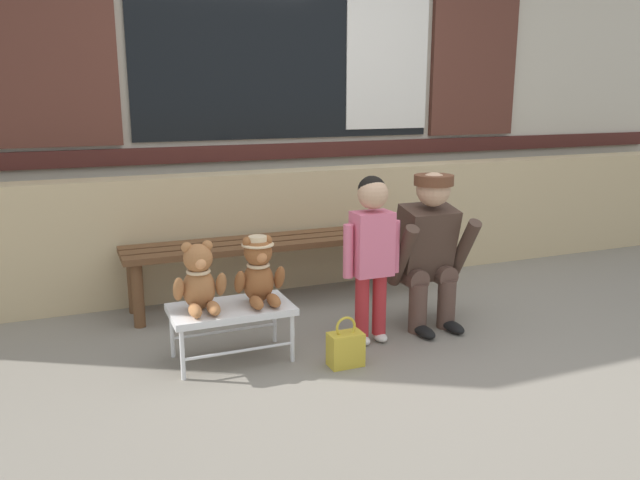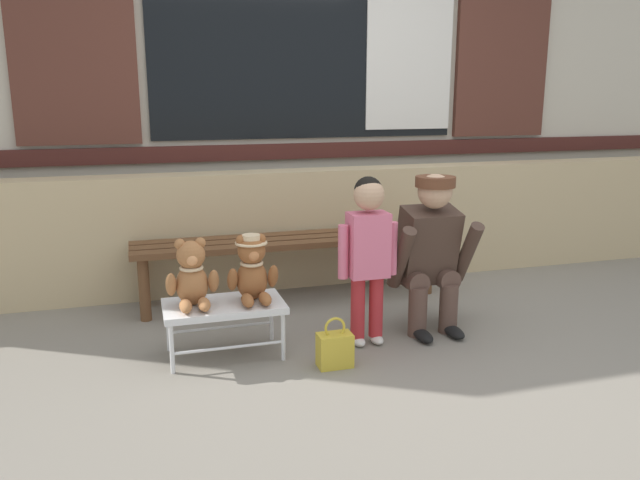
% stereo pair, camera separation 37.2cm
% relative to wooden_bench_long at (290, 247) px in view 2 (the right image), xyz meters
% --- Properties ---
extents(ground_plane, '(60.00, 60.00, 0.00)m').
position_rel_wooden_bench_long_xyz_m(ground_plane, '(0.35, -1.06, -0.37)').
color(ground_plane, gray).
extents(brick_low_wall, '(7.98, 0.25, 0.85)m').
position_rel_wooden_bench_long_xyz_m(brick_low_wall, '(0.35, 0.37, 0.05)').
color(brick_low_wall, tan).
rests_on(brick_low_wall, ground).
extents(shop_facade, '(8.14, 0.26, 3.44)m').
position_rel_wooden_bench_long_xyz_m(shop_facade, '(0.35, 0.88, 1.36)').
color(shop_facade, beige).
rests_on(shop_facade, ground).
extents(wooden_bench_long, '(2.10, 0.40, 0.44)m').
position_rel_wooden_bench_long_xyz_m(wooden_bench_long, '(0.00, 0.00, 0.00)').
color(wooden_bench_long, brown).
rests_on(wooden_bench_long, ground).
extents(small_display_bench, '(0.64, 0.36, 0.30)m').
position_rel_wooden_bench_long_xyz_m(small_display_bench, '(-0.57, -0.83, -0.11)').
color(small_display_bench, silver).
rests_on(small_display_bench, ground).
extents(teddy_bear_plain, '(0.28, 0.26, 0.36)m').
position_rel_wooden_bench_long_xyz_m(teddy_bear_plain, '(-0.73, -0.82, 0.09)').
color(teddy_bear_plain, '#A86B3D').
rests_on(teddy_bear_plain, small_display_bench).
extents(teddy_bear_with_hat, '(0.28, 0.27, 0.36)m').
position_rel_wooden_bench_long_xyz_m(teddy_bear_with_hat, '(-0.41, -0.82, 0.10)').
color(teddy_bear_with_hat, '#93562D').
rests_on(teddy_bear_with_hat, small_display_bench).
extents(child_standing, '(0.35, 0.18, 0.96)m').
position_rel_wooden_bench_long_xyz_m(child_standing, '(0.23, -0.88, 0.22)').
color(child_standing, '#B7282D').
rests_on(child_standing, ground).
extents(adult_crouching, '(0.50, 0.49, 0.95)m').
position_rel_wooden_bench_long_xyz_m(adult_crouching, '(0.67, -0.78, 0.11)').
color(adult_crouching, brown).
rests_on(adult_crouching, ground).
extents(handbag_on_ground, '(0.18, 0.11, 0.27)m').
position_rel_wooden_bench_long_xyz_m(handbag_on_ground, '(-0.04, -1.13, -0.28)').
color(handbag_on_ground, gold).
rests_on(handbag_on_ground, ground).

